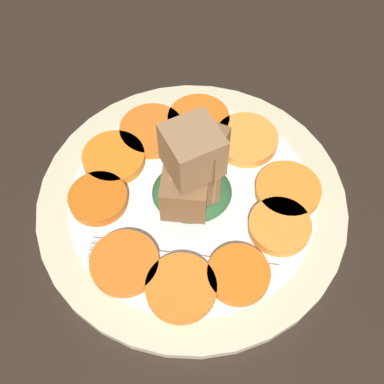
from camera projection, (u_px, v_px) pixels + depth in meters
table_slab at (192, 208)px, 49.86cm from camera, size 120.00×120.00×2.00cm
plate at (192, 200)px, 48.57cm from camera, size 30.98×30.98×1.05cm
carrot_slice_0 at (280, 226)px, 45.71cm from camera, size 5.98×5.98×1.12cm
carrot_slice_1 at (287, 187)px, 48.04cm from camera, size 6.50×6.50×1.12cm
carrot_slice_2 at (246, 140)px, 51.25cm from camera, size 6.75×6.75×1.12cm
carrot_slice_3 at (199, 120)px, 52.69cm from camera, size 6.78×6.78×1.12cm
carrot_slice_4 at (152, 131)px, 51.90cm from camera, size 6.92×6.92×1.12cm
carrot_slice_5 at (114, 158)px, 49.98cm from camera, size 6.50×6.50×1.12cm
carrot_slice_6 at (98, 201)px, 47.23cm from camera, size 5.82×5.82×1.12cm
carrot_slice_7 at (125, 263)px, 43.71cm from camera, size 6.32×6.32×1.12cm
carrot_slice_8 at (181, 288)px, 42.45cm from camera, size 6.36×6.36×1.12cm
carrot_slice_9 at (238, 275)px, 43.12cm from camera, size 5.70×5.70×1.12cm
center_pile at (190, 178)px, 43.83cm from camera, size 7.86×7.78×10.94cm
fork at (178, 260)px, 44.27cm from camera, size 17.77×4.82×0.40cm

